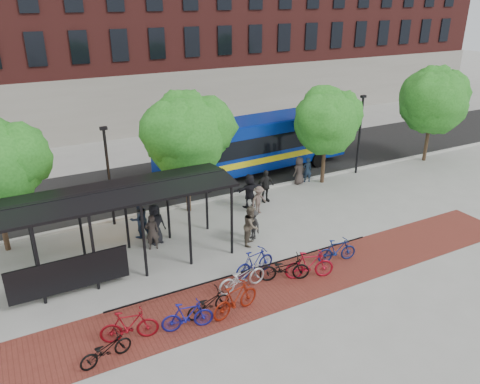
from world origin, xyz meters
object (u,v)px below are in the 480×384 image
bike_1 (129,326)px  bike_6 (242,277)px  tree_d (434,97)px  lamp_post_right (360,132)px  tree_c (327,118)px  pedestrian_3 (259,200)px  bike_3 (187,316)px  bike_4 (208,303)px  pedestrian_2 (139,219)px  pedestrian_9 (253,224)px  bike_11 (337,250)px  bus (255,142)px  pedestrian_1 (152,232)px  pedestrian_7 (307,170)px  pedestrian_8 (251,225)px  bus_shelter (104,204)px  lamp_post_left (109,174)px  pedestrian_6 (299,171)px  bike_9 (309,265)px  tree_b (187,131)px  pedestrian_0 (155,224)px  pedestrian_4 (265,186)px  bike_8 (284,268)px  bike_0 (106,350)px  bike_7 (254,263)px  pedestrian_5 (250,191)px  bike_5 (235,299)px

bike_1 → bike_6: (4.77, 0.85, -0.03)m
tree_d → lamp_post_right: (-6.10, 0.25, -1.72)m
tree_c → pedestrian_3: bearing=-160.2°
bike_3 → bike_4: bearing=-55.5°
pedestrian_2 → pedestrian_9: pedestrian_2 is taller
bike_11 → bus: bearing=0.2°
pedestrian_1 → bike_11: bearing=158.1°
bike_11 → pedestrian_7: pedestrian_7 is taller
pedestrian_9 → bike_4: bearing=-54.1°
pedestrian_8 → bike_11: bearing=-99.6°
bus_shelter → tree_d: bearing=9.4°
lamp_post_left → pedestrian_6: (11.55, 0.17, -1.88)m
bike_1 → bike_9: (7.61, 0.26, 0.03)m
tree_c → bike_11: (-5.35, -7.99, -3.51)m
bike_9 → bike_11: bike_9 is taller
bus_shelter → tree_b: (5.23, 3.83, 1.46)m
pedestrian_0 → pedestrian_4: bearing=2.2°
bus_shelter → bike_3: 6.02m
tree_c → pedestrian_7: 3.42m
lamp_post_right → bike_8: bearing=-142.9°
bus → pedestrian_9: size_ratio=8.68×
lamp_post_right → bus: size_ratio=0.38×
bike_0 → pedestrian_9: (8.16, 4.95, 0.31)m
pedestrian_2 → pedestrian_0: bearing=106.7°
tree_b → pedestrian_2: size_ratio=3.34×
pedestrian_4 → bike_7: bearing=-125.6°
tree_b → pedestrian_9: tree_b is taller
bike_3 → pedestrian_1: pedestrian_1 is taller
tree_d → pedestrian_5: 15.39m
bus → pedestrian_3: bearing=-121.2°
bike_5 → bike_7: (1.88, 1.90, -0.02)m
pedestrian_5 → pedestrian_7: 5.27m
bike_6 → bike_7: (0.94, 0.65, 0.04)m
lamp_post_right → pedestrian_1: (-15.04, -3.38, -1.88)m
pedestrian_3 → pedestrian_0: bearing=170.5°
bike_9 → pedestrian_3: bearing=8.1°
tree_c → bike_6: size_ratio=2.75×
tree_c → bike_4: size_ratio=3.32×
bike_9 → pedestrian_9: (-0.40, 4.06, 0.15)m
lamp_post_left → bike_9: bearing=-56.0°
tree_c → pedestrian_6: bearing=164.7°
bike_5 → pedestrian_3: pedestrian_3 is taller
bike_7 → pedestrian_1: 5.14m
tree_c → bike_0: (-15.75, -9.39, -3.59)m
bike_6 → bus: bearing=-37.8°
pedestrian_0 → tree_d: bearing=-4.3°
bike_11 → pedestrian_0: 8.40m
bike_6 → bike_8: bike_6 is taller
bike_7 → pedestrian_8: pedestrian_8 is taller
bike_3 → pedestrian_6: (11.31, 9.57, 0.31)m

